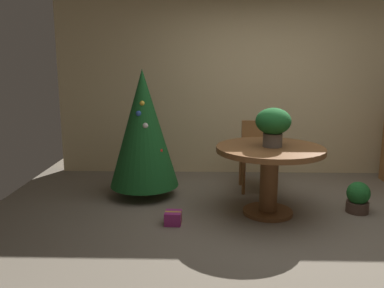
{
  "coord_description": "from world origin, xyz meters",
  "views": [
    {
      "loc": [
        -0.87,
        -3.65,
        1.61
      ],
      "look_at": [
        -0.98,
        0.3,
        0.81
      ],
      "focal_mm": 36.75,
      "sensor_mm": 36.0,
      "label": 1
    }
  ],
  "objects_px": {
    "flower_vase": "(273,123)",
    "gift_box_purple": "(173,218)",
    "holiday_tree": "(143,128)",
    "potted_plant": "(358,197)",
    "round_dining_table": "(270,163)",
    "wooden_chair_far": "(258,151)"
  },
  "relations": [
    {
      "from": "wooden_chair_far",
      "to": "holiday_tree",
      "type": "height_order",
      "value": "holiday_tree"
    },
    {
      "from": "gift_box_purple",
      "to": "potted_plant",
      "type": "relative_size",
      "value": 0.51
    },
    {
      "from": "gift_box_purple",
      "to": "potted_plant",
      "type": "bearing_deg",
      "value": 10.79
    },
    {
      "from": "round_dining_table",
      "to": "gift_box_purple",
      "type": "relative_size",
      "value": 6.54
    },
    {
      "from": "flower_vase",
      "to": "potted_plant",
      "type": "relative_size",
      "value": 1.19
    },
    {
      "from": "gift_box_purple",
      "to": "holiday_tree",
      "type": "bearing_deg",
      "value": 115.11
    },
    {
      "from": "holiday_tree",
      "to": "gift_box_purple",
      "type": "bearing_deg",
      "value": -64.89
    },
    {
      "from": "flower_vase",
      "to": "gift_box_purple",
      "type": "xyz_separation_m",
      "value": [
        -1.04,
        -0.33,
        -0.94
      ]
    },
    {
      "from": "wooden_chair_far",
      "to": "holiday_tree",
      "type": "relative_size",
      "value": 0.57
    },
    {
      "from": "flower_vase",
      "to": "potted_plant",
      "type": "xyz_separation_m",
      "value": [
        0.98,
        0.06,
        -0.83
      ]
    },
    {
      "from": "gift_box_purple",
      "to": "potted_plant",
      "type": "height_order",
      "value": "potted_plant"
    },
    {
      "from": "flower_vase",
      "to": "gift_box_purple",
      "type": "bearing_deg",
      "value": -162.66
    },
    {
      "from": "round_dining_table",
      "to": "gift_box_purple",
      "type": "distance_m",
      "value": 1.18
    },
    {
      "from": "round_dining_table",
      "to": "flower_vase",
      "type": "distance_m",
      "value": 0.43
    },
    {
      "from": "holiday_tree",
      "to": "gift_box_purple",
      "type": "relative_size",
      "value": 8.86
    },
    {
      "from": "wooden_chair_far",
      "to": "potted_plant",
      "type": "relative_size",
      "value": 2.56
    },
    {
      "from": "wooden_chair_far",
      "to": "round_dining_table",
      "type": "bearing_deg",
      "value": -90.0
    },
    {
      "from": "wooden_chair_far",
      "to": "potted_plant",
      "type": "height_order",
      "value": "wooden_chair_far"
    },
    {
      "from": "gift_box_purple",
      "to": "potted_plant",
      "type": "xyz_separation_m",
      "value": [
        2.02,
        0.39,
        0.1
      ]
    },
    {
      "from": "holiday_tree",
      "to": "gift_box_purple",
      "type": "xyz_separation_m",
      "value": [
        0.42,
        -0.9,
        -0.78
      ]
    },
    {
      "from": "gift_box_purple",
      "to": "potted_plant",
      "type": "distance_m",
      "value": 2.06
    },
    {
      "from": "round_dining_table",
      "to": "wooden_chair_far",
      "type": "bearing_deg",
      "value": 90.0
    }
  ]
}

